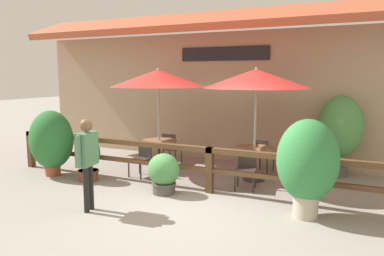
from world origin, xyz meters
TOP-DOWN VIEW (x-y plane):
  - ground_plane at (0.00, 0.00)m, footprint 60.00×60.00m
  - building_facade at (-0.00, 4.10)m, footprint 14.28×1.49m
  - patio_railing at (0.00, 1.05)m, footprint 10.40×0.14m
  - patio_umbrella_near at (-1.91, 2.23)m, footprint 2.39×2.39m
  - dining_table_near at (-1.91, 2.23)m, footprint 0.92×0.92m
  - chair_near_streetside at (-1.97, 1.53)m, footprint 0.48×0.48m
  - chair_near_wallside at (-1.94, 2.94)m, footprint 0.42×0.42m
  - patio_umbrella_middle at (0.56, 2.35)m, footprint 2.39×2.39m
  - dining_table_middle at (0.56, 2.35)m, footprint 0.92×0.92m
  - chair_middle_streetside at (0.60, 1.61)m, footprint 0.48×0.48m
  - chair_middle_wallside at (0.56, 3.08)m, footprint 0.49×0.49m
  - potted_plant_entrance_palm at (2.01, 0.50)m, footprint 1.03×0.93m
  - potted_plant_tall_tropical at (-3.95, 0.64)m, footprint 1.07×0.97m
  - potted_plant_corner_fern at (-0.83, 0.60)m, footprint 0.67×0.60m
  - potted_plant_broad_leaf at (-2.87, 0.67)m, footprint 0.60×0.54m
  - potted_plant_small_flowering at (2.28, 3.55)m, footprint 1.03×0.93m
  - pedestrian at (-1.53, -0.86)m, footprint 0.28×0.58m

SIDE VIEW (x-z plane):
  - ground_plane at x=0.00m, z-range 0.00..0.00m
  - potted_plant_corner_fern at x=-0.83m, z-range 0.02..0.85m
  - chair_near_streetside at x=-1.97m, z-range 0.05..0.89m
  - chair_near_wallside at x=-1.94m, z-range 0.05..0.89m
  - chair_middle_streetside at x=0.60m, z-range 0.05..0.89m
  - chair_middle_wallside at x=0.56m, z-range 0.05..0.89m
  - potted_plant_broad_leaf at x=-2.87m, z-range 0.05..1.05m
  - dining_table_near at x=-1.91m, z-range 0.23..1.00m
  - dining_table_middle at x=0.56m, z-range 0.23..1.00m
  - patio_railing at x=0.00m, z-range 0.22..1.17m
  - potted_plant_tall_tropical at x=-3.95m, z-range 0.07..1.65m
  - potted_plant_entrance_palm at x=2.01m, z-range 0.10..1.80m
  - pedestrian at x=-1.53m, z-range 0.24..1.89m
  - potted_plant_small_flowering at x=2.28m, z-range 0.19..2.14m
  - building_facade at x=0.00m, z-range 0.05..4.28m
  - patio_umbrella_near at x=-1.91m, z-range 1.04..3.63m
  - patio_umbrella_middle at x=0.56m, z-range 1.04..3.63m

